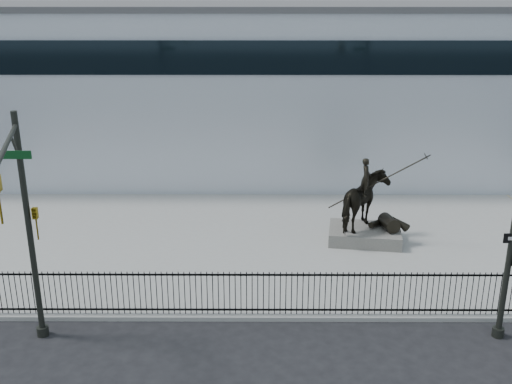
{
  "coord_description": "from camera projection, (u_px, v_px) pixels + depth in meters",
  "views": [
    {
      "loc": [
        -0.36,
        -15.78,
        10.19
      ],
      "look_at": [
        -0.46,
        6.0,
        2.69
      ],
      "focal_mm": 42.0,
      "sensor_mm": 36.0,
      "label": 1
    }
  ],
  "objects": [
    {
      "name": "plaza",
      "position": [
        267.0,
        244.0,
        24.83
      ],
      "size": [
        30.0,
        12.0,
        0.15
      ],
      "primitive_type": "cube",
      "color": "gray",
      "rests_on": "ground"
    },
    {
      "name": "traffic_signal_left",
      "position": [
        25.0,
        224.0,
        16.36
      ],
      "size": [
        1.52,
        4.84,
        7.0
      ],
      "color": "black",
      "rests_on": "ground"
    },
    {
      "name": "equestrian_statue",
      "position": [
        368.0,
        203.0,
        24.38
      ],
      "size": [
        3.7,
        2.57,
        3.17
      ],
      "rotation": [
        0.0,
        0.0,
        -0.15
      ],
      "color": "black",
      "rests_on": "statue_plinth"
    },
    {
      "name": "ground",
      "position": [
        270.0,
        339.0,
        18.24
      ],
      "size": [
        120.0,
        120.0,
        0.0
      ],
      "primitive_type": "plane",
      "color": "black",
      "rests_on": "ground"
    },
    {
      "name": "picket_fence",
      "position": [
        270.0,
        293.0,
        19.12
      ],
      "size": [
        22.1,
        0.1,
        1.5
      ],
      "color": "black",
      "rests_on": "plaza"
    },
    {
      "name": "building",
      "position": [
        265.0,
        87.0,
        35.68
      ],
      "size": [
        44.0,
        14.0,
        9.0
      ],
      "primitive_type": "cube",
      "color": "silver",
      "rests_on": "ground"
    },
    {
      "name": "statue_plinth",
      "position": [
        365.0,
        234.0,
        24.85
      ],
      "size": [
        3.18,
        2.41,
        0.55
      ],
      "primitive_type": "cube",
      "rotation": [
        0.0,
        0.0,
        -0.15
      ],
      "color": "#54524D",
      "rests_on": "plaza"
    }
  ]
}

